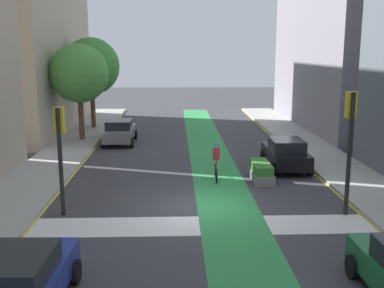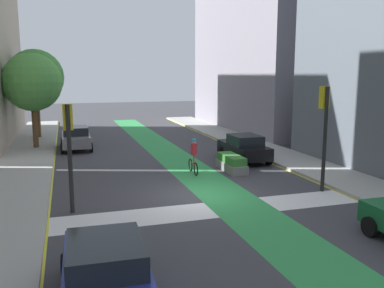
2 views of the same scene
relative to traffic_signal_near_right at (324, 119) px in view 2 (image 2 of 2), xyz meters
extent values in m
plane|color=#38383D|center=(-5.41, 0.96, -3.19)|extent=(120.00, 120.00, 0.00)
cube|color=#2D8C47|center=(-4.32, 0.96, -3.18)|extent=(2.40, 60.00, 0.01)
cube|color=silver|center=(-5.41, -1.04, -3.18)|extent=(12.00, 1.80, 0.01)
cube|color=#9E9E99|center=(-12.91, 0.96, -3.11)|extent=(3.00, 60.00, 0.15)
cube|color=yellow|center=(-11.41, 0.96, -3.18)|extent=(0.16, 60.00, 0.01)
cube|color=#9E9E99|center=(2.09, 0.96, -3.11)|extent=(3.00, 60.00, 0.15)
cube|color=yellow|center=(0.59, 0.96, -3.18)|extent=(0.16, 60.00, 0.01)
cube|color=gray|center=(7.77, 20.19, 6.17)|extent=(8.36, 18.47, 18.71)
cylinder|color=black|center=(0.00, -0.11, -0.90)|extent=(0.16, 0.16, 4.57)
cube|color=gold|center=(0.00, 0.09, 0.90)|extent=(0.35, 0.28, 0.95)
sphere|color=#3F0A0A|center=(0.00, 0.23, 1.20)|extent=(0.20, 0.20, 0.20)
sphere|color=yellow|center=(0.00, 0.23, 0.90)|extent=(0.20, 0.20, 0.20)
sphere|color=#0C3814|center=(0.00, 0.23, 0.60)|extent=(0.20, 0.20, 0.20)
cylinder|color=black|center=(-10.54, 0.24, -1.18)|extent=(0.16, 0.16, 4.01)
cube|color=gold|center=(-10.54, 0.44, 0.35)|extent=(0.35, 0.28, 0.95)
sphere|color=#3F0A0A|center=(-10.54, 0.58, 0.65)|extent=(0.20, 0.20, 0.20)
sphere|color=yellow|center=(-10.54, 0.58, 0.35)|extent=(0.20, 0.20, 0.20)
sphere|color=#0C3814|center=(-10.54, 0.58, 0.05)|extent=(0.20, 0.20, 0.20)
cube|color=slate|center=(-10.01, 13.74, -2.52)|extent=(1.81, 4.20, 0.70)
cube|color=black|center=(-10.01, 13.54, -1.89)|extent=(1.60, 2.00, 0.55)
cylinder|color=black|center=(-10.91, 15.20, -2.87)|extent=(0.22, 0.64, 0.64)
cylinder|color=black|center=(-9.11, 15.21, -2.87)|extent=(0.22, 0.64, 0.64)
cylinder|color=black|center=(-10.91, 12.26, -2.87)|extent=(0.22, 0.64, 0.64)
cylinder|color=black|center=(-9.11, 12.27, -2.87)|extent=(0.22, 0.64, 0.64)
cylinder|color=black|center=(-1.60, -4.93, -2.87)|extent=(0.23, 0.64, 0.64)
cube|color=navy|center=(-9.94, -6.41, -2.52)|extent=(1.94, 4.26, 0.70)
cube|color=black|center=(-9.95, -6.61, -1.89)|extent=(1.67, 2.05, 0.55)
cylinder|color=black|center=(-10.79, -4.91, -2.87)|extent=(0.24, 0.65, 0.64)
cylinder|color=black|center=(-9.00, -4.97, -2.87)|extent=(0.24, 0.65, 0.64)
cube|color=black|center=(-0.64, 6.79, -2.52)|extent=(1.86, 4.22, 0.70)
cube|color=black|center=(-0.64, 6.59, -1.89)|extent=(1.63, 2.02, 0.55)
cylinder|color=black|center=(-1.52, 8.28, -2.87)|extent=(0.23, 0.64, 0.64)
cylinder|color=black|center=(0.28, 8.25, -2.87)|extent=(0.23, 0.64, 0.64)
cylinder|color=black|center=(-1.56, 5.34, -2.87)|extent=(0.23, 0.64, 0.64)
cylinder|color=black|center=(0.24, 5.31, -2.87)|extent=(0.23, 0.64, 0.64)
torus|color=black|center=(-4.42, 5.22, -2.85)|extent=(0.08, 0.68, 0.68)
torus|color=black|center=(-4.45, 4.17, -2.85)|extent=(0.08, 0.68, 0.68)
cylinder|color=red|center=(-4.44, 4.69, -2.67)|extent=(0.09, 0.95, 0.06)
cylinder|color=red|center=(-4.44, 4.54, -2.40)|extent=(0.05, 0.05, 0.50)
cylinder|color=red|center=(-4.44, 4.54, -1.87)|extent=(0.32, 0.32, 0.55)
sphere|color=beige|center=(-4.44, 4.54, -1.49)|extent=(0.22, 0.22, 0.22)
sphere|color=#268CCC|center=(-4.44, 4.54, -1.45)|extent=(0.23, 0.23, 0.23)
cylinder|color=brown|center=(-12.62, 14.44, -1.51)|extent=(0.36, 0.36, 3.05)
sphere|color=#478C3D|center=(-12.62, 14.44, 1.37)|extent=(3.88, 3.88, 3.88)
cylinder|color=brown|center=(-12.71, 19.38, -1.44)|extent=(0.36, 0.36, 3.20)
sphere|color=#387F33|center=(-12.71, 19.38, 1.67)|extent=(4.31, 4.31, 4.31)
cube|color=slate|center=(-2.32, 4.64, -2.96)|extent=(0.89, 2.48, 0.45)
cube|color=#33722D|center=(-2.32, 4.64, -2.54)|extent=(0.80, 2.23, 0.40)
camera|label=1|loc=(-6.33, -16.15, 2.81)|focal=42.85mm
camera|label=2|loc=(-10.61, -14.94, 1.87)|focal=38.14mm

